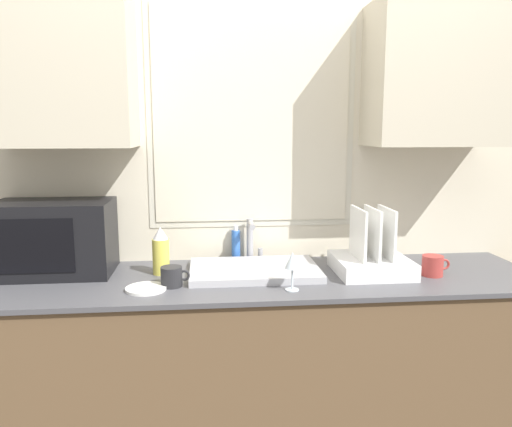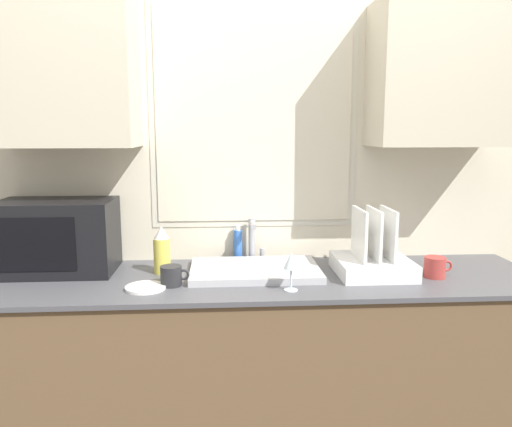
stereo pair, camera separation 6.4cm
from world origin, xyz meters
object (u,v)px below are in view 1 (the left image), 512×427
microwave (54,238)px  mug_near_sink (172,277)px  spray_bottle (161,251)px  soap_bottle (236,245)px  dish_rack (371,259)px  faucet (251,237)px  wine_glass (292,262)px

microwave → mug_near_sink: microwave is taller
spray_bottle → soap_bottle: 0.39m
dish_rack → spray_bottle: size_ratio=1.55×
faucet → mug_near_sink: (-0.35, -0.35, -0.08)m
microwave → wine_glass: 1.05m
faucet → spray_bottle: bearing=-158.3°
faucet → wine_glass: 0.46m
dish_rack → mug_near_sink: 0.87m
microwave → spray_bottle: 0.47m
dish_rack → mug_near_sink: (-0.86, -0.11, -0.02)m
faucet → spray_bottle: 0.44m
soap_bottle → wine_glass: bearing=-68.1°
dish_rack → soap_bottle: size_ratio=1.89×
microwave → soap_bottle: 0.82m
faucet → microwave: size_ratio=0.41×
dish_rack → mug_near_sink: size_ratio=2.77×
microwave → faucet: bearing=7.4°
spray_bottle → soap_bottle: size_ratio=1.22×
microwave → spray_bottle: (0.46, -0.05, -0.06)m
faucet → spray_bottle: spray_bottle is taller
wine_glass → soap_bottle: bearing=111.9°
soap_bottle → wine_glass: size_ratio=1.12×
spray_bottle → microwave: bearing=173.8°
mug_near_sink → wine_glass: wine_glass is taller
soap_bottle → mug_near_sink: (-0.28, -0.38, -0.04)m
microwave → soap_bottle: size_ratio=2.89×
spray_bottle → wine_glass: 0.60m
soap_bottle → mug_near_sink: 0.47m
microwave → wine_glass: (0.99, -0.33, -0.05)m
dish_rack → spray_bottle: (-0.92, 0.08, 0.04)m
dish_rack → spray_bottle: dish_rack is taller
mug_near_sink → wine_glass: (0.47, -0.10, 0.07)m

